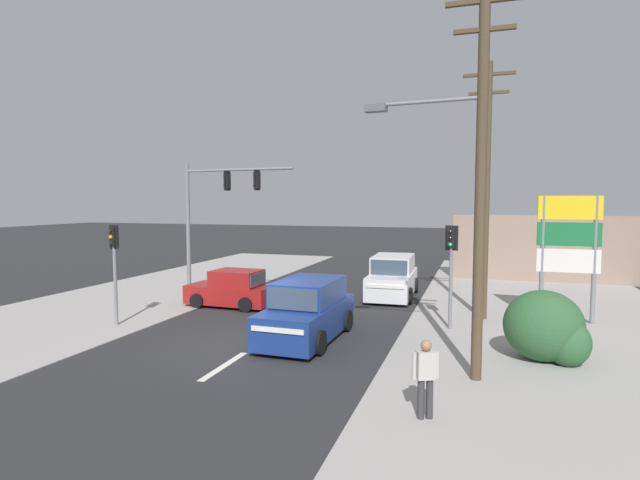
% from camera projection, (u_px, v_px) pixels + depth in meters
% --- Properties ---
extents(ground_plane, '(140.00, 140.00, 0.00)m').
position_uv_depth(ground_plane, '(256.00, 345.00, 15.17)').
color(ground_plane, '#28282B').
extents(lane_dash_near, '(0.20, 2.40, 0.01)m').
position_uv_depth(lane_dash_near, '(224.00, 366.00, 13.27)').
color(lane_dash_near, silver).
rests_on(lane_dash_near, ground).
extents(lane_dash_mid, '(0.20, 2.40, 0.01)m').
position_uv_depth(lane_dash_mid, '(291.00, 322.00, 18.01)').
color(lane_dash_mid, silver).
rests_on(lane_dash_mid, ground).
extents(lane_dash_far, '(0.20, 2.40, 0.01)m').
position_uv_depth(lane_dash_far, '(331.00, 297.00, 22.76)').
color(lane_dash_far, silver).
rests_on(lane_dash_far, ground).
extents(kerb_right_verge, '(10.00, 44.00, 0.02)m').
position_uv_depth(kerb_right_verge, '(571.00, 353.00, 14.34)').
color(kerb_right_verge, '#A39E99').
rests_on(kerb_right_verge, ground).
extents(kerb_left_verge, '(8.00, 40.00, 0.02)m').
position_uv_depth(kerb_left_verge, '(116.00, 302.00, 21.54)').
color(kerb_left_verge, '#A39E99').
rests_on(kerb_left_verge, ground).
extents(utility_pole_foreground_right, '(3.78, 0.51, 9.45)m').
position_uv_depth(utility_pole_foreground_right, '(475.00, 171.00, 11.88)').
color(utility_pole_foreground_right, '#4C3D2B').
rests_on(utility_pole_foreground_right, ground).
extents(utility_pole_midground_right, '(1.80, 0.26, 9.36)m').
position_uv_depth(utility_pole_midground_right, '(486.00, 186.00, 18.15)').
color(utility_pole_midground_right, '#4C3D2B').
rests_on(utility_pole_midground_right, ground).
extents(traffic_signal_mast, '(5.28, 0.62, 6.00)m').
position_uv_depth(traffic_signal_mast, '(212.00, 207.00, 21.64)').
color(traffic_signal_mast, slate).
rests_on(traffic_signal_mast, ground).
extents(pedestal_signal_right_kerb, '(0.43, 0.31, 3.56)m').
position_uv_depth(pedestal_signal_right_kerb, '(451.00, 259.00, 16.87)').
color(pedestal_signal_right_kerb, slate).
rests_on(pedestal_signal_right_kerb, ground).
extents(pedestal_signal_left_kerb, '(0.44, 0.31, 3.56)m').
position_uv_depth(pedestal_signal_left_kerb, '(114.00, 258.00, 17.38)').
color(pedestal_signal_left_kerb, slate).
rests_on(pedestal_signal_left_kerb, ground).
extents(shopping_plaza_sign, '(2.10, 0.16, 4.60)m').
position_uv_depth(shopping_plaza_sign, '(569.00, 240.00, 17.80)').
color(shopping_plaza_sign, slate).
rests_on(shopping_plaza_sign, ground).
extents(roadside_bush, '(2.21, 1.89, 1.95)m').
position_uv_depth(roadside_bush, '(547.00, 328.00, 13.58)').
color(roadside_bush, '#2D5B33').
rests_on(roadside_bush, ground).
extents(shopfront_wall_far, '(12.00, 1.00, 3.60)m').
position_uv_depth(shopfront_wall_far, '(568.00, 249.00, 26.89)').
color(shopfront_wall_far, gray).
rests_on(shopfront_wall_far, ground).
extents(suv_crossing_left, '(2.16, 4.59, 1.90)m').
position_uv_depth(suv_crossing_left, '(393.00, 278.00, 22.78)').
color(suv_crossing_left, silver).
rests_on(suv_crossing_left, ground).
extents(suv_kerbside_parked, '(2.15, 4.58, 1.90)m').
position_uv_depth(suv_kerbside_parked, '(307.00, 312.00, 15.79)').
color(suv_kerbside_parked, navy).
rests_on(suv_kerbside_parked, ground).
extents(hatchback_receding_far, '(3.69, 1.87, 1.53)m').
position_uv_depth(hatchback_receding_far, '(232.00, 290.00, 20.74)').
color(hatchback_receding_far, maroon).
rests_on(hatchback_receding_far, ground).
extents(pedestrian_at_kerb, '(0.52, 0.35, 1.63)m').
position_uv_depth(pedestrian_at_kerb, '(426.00, 375.00, 9.94)').
color(pedestrian_at_kerb, '#333338').
rests_on(pedestrian_at_kerb, ground).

